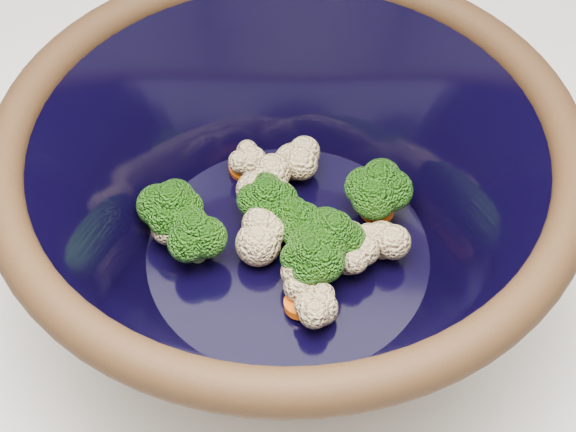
% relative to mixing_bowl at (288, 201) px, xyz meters
% --- Properties ---
extents(mixing_bowl, '(0.44, 0.44, 0.17)m').
position_rel_mixing_bowl_xyz_m(mixing_bowl, '(0.00, 0.00, 0.00)').
color(mixing_bowl, black).
rests_on(mixing_bowl, counter).
extents(vegetable_pile, '(0.20, 0.16, 0.06)m').
position_rel_mixing_bowl_xyz_m(vegetable_pile, '(-0.00, 0.01, -0.03)').
color(vegetable_pile, '#608442').
rests_on(vegetable_pile, mixing_bowl).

